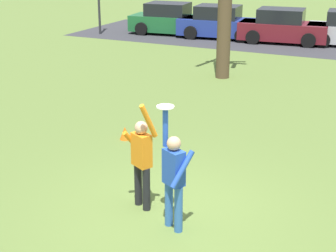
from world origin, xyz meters
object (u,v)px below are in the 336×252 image
Objects in this scene: person_defender at (142,157)px; parked_car_blue at (220,23)px; frisbee_disc at (165,107)px; parked_car_green at (170,20)px; field_cone_orange at (125,133)px; person_catcher at (174,175)px; parked_car_maroon at (283,27)px.

person_defender is 0.48× the size of parked_car_blue.
frisbee_disc is 19.31m from parked_car_green.
field_cone_orange is at bearing 152.73° from person_defender.
parked_car_maroon is (-2.48, 17.63, -0.25)m from person_catcher.
parked_car_maroon is (-2.28, 17.53, -1.37)m from frisbee_disc.
frisbee_disc is 0.89× the size of field_cone_orange.
person_catcher reaches higher than parked_car_maroon.
person_defender is at bearing -80.13° from parked_car_blue.
person_catcher is at bearing -49.07° from field_cone_orange.
frisbee_disc reaches higher than field_cone_orange.
parked_car_maroon is at bearing -54.55° from person_catcher.
person_catcher is at bearing -70.27° from parked_car_green.
field_cone_orange is (-2.00, 2.82, -0.82)m from person_defender.
parked_car_green is (-7.54, 17.12, -0.25)m from person_defender.
person_defender is at bearing -54.72° from field_cone_orange.
parked_car_blue is 13.31× the size of field_cone_orange.
person_defender reaches higher than parked_car_blue.
parked_car_green is 1.00× the size of parked_car_blue.
person_catcher is at bearing 0.00° from person_defender.
person_catcher is at bearing -27.45° from frisbee_disc.
person_defender is 1.31m from frisbee_disc.
parked_car_green and parked_car_maroon have the same top height.
parked_car_green is 15.34m from field_cone_orange.
field_cone_orange is (-2.62, 3.15, -1.93)m from frisbee_disc.
parked_car_maroon reaches higher than field_cone_orange.
person_defender is 18.71m from parked_car_green.
parked_car_maroon is (-1.66, 17.20, -0.25)m from person_defender.
parked_car_green is 2.75m from parked_car_blue.
parked_car_blue is at bearing 101.05° from field_cone_orange.
parked_car_blue is (-4.79, 17.11, -0.25)m from person_defender.
frisbee_disc is 0.07× the size of parked_car_blue.
parked_car_green is at bearing 111.19° from field_cone_orange.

